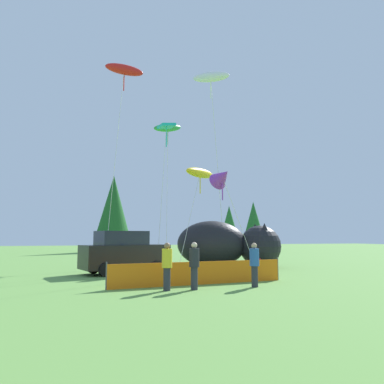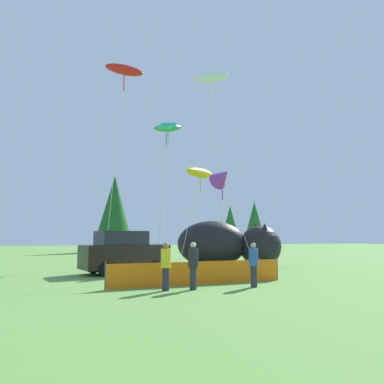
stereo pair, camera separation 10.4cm
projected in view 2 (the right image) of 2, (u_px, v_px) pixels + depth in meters
ground_plane at (197, 276)px, 17.92m from camera, size 120.00×120.00×0.00m
parked_car at (124, 253)px, 19.19m from camera, size 4.68×2.95×2.16m
folding_chair at (259, 266)px, 17.73m from camera, size 0.57×0.57×0.83m
inflatable_cat at (226, 246)px, 23.14m from camera, size 6.58×4.33×2.84m
safety_fence at (200, 273)px, 14.83m from camera, size 7.42×0.92×0.99m
spectator_in_red_shirt at (193, 264)px, 13.47m from camera, size 0.37×0.37×1.69m
spectator_in_grey_shirt at (254, 263)px, 14.16m from camera, size 0.36×0.36×1.65m
spectator_in_black_shirt at (166, 264)px, 13.25m from camera, size 0.37×0.37×1.68m
kite_yellow_hero at (200, 173)px, 23.48m from camera, size 3.25×3.03×6.23m
kite_teal_diamond at (166, 129)px, 22.60m from camera, size 1.17×1.14×8.67m
kite_purple_delta at (222, 177)px, 20.50m from camera, size 3.17×1.90×5.84m
kite_red_lizard at (124, 71)px, 22.14m from camera, size 2.37×2.18×12.24m
kite_green_fish at (168, 128)px, 28.19m from camera, size 2.85×3.08×10.72m
kite_white_ghost at (211, 78)px, 21.92m from camera, size 2.61×3.15×11.76m
horizon_tree_east at (230, 223)px, 49.94m from camera, size 2.48×2.48×5.92m
horizon_tree_west at (255, 220)px, 51.54m from camera, size 2.77×2.77×6.60m
horizon_tree_mid at (114, 205)px, 45.13m from camera, size 3.85×3.85×9.19m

